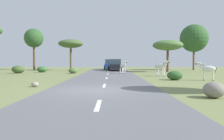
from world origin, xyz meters
TOP-DOWN VIEW (x-y plane):
  - ground_plane at (0.00, 0.00)m, footprint 90.00×90.00m
  - road at (0.44, 0.00)m, footprint 6.00×64.00m
  - lane_markings at (0.44, -1.00)m, footprint 0.16×56.00m
  - zebra_0 at (2.20, 15.12)m, footprint 0.93×1.46m
  - zebra_1 at (5.83, 11.06)m, footprint 1.29×1.44m
  - zebra_2 at (8.36, 6.11)m, footprint 1.48×0.90m
  - car_0 at (1.34, 22.38)m, footprint 2.20×4.43m
  - car_1 at (0.53, 27.48)m, footprint 2.18×4.42m
  - tree_1 at (8.56, 19.56)m, footprint 4.12×4.12m
  - tree_3 at (-12.50, 27.33)m, footprint 3.23×3.23m
  - tree_4 at (-5.73, 24.83)m, footprint 3.93×3.93m
  - tree_5 at (14.46, 25.97)m, footprint 4.58×4.58m
  - bush_0 at (-10.77, 16.53)m, footprint 1.59×1.43m
  - bush_1 at (5.93, 6.51)m, footprint 1.23×1.11m
  - bush_2 at (-8.50, 18.76)m, footprint 1.36×1.23m
  - bush_3 at (-3.89, 16.09)m, footprint 1.10×0.99m
  - rock_0 at (-3.64, 1.74)m, footprint 0.44×0.37m
  - rock_1 at (5.12, -2.22)m, footprint 0.89×0.91m

SIDE VIEW (x-z plane):
  - ground_plane at x=0.00m, z-range 0.00..0.00m
  - road at x=0.44m, z-range 0.00..0.05m
  - lane_markings at x=0.44m, z-range 0.05..0.06m
  - rock_0 at x=-3.64m, z-range 0.00..0.31m
  - bush_3 at x=-3.89m, z-range 0.00..0.66m
  - rock_1 at x=5.12m, z-range 0.00..0.67m
  - bush_1 at x=5.93m, z-range 0.00..0.74m
  - bush_2 at x=-8.50m, z-range 0.00..0.82m
  - bush_0 at x=-10.77m, z-range 0.00..0.95m
  - car_0 at x=1.34m, z-range -0.02..1.72m
  - car_1 at x=0.53m, z-range -0.02..1.72m
  - zebra_2 at x=8.36m, z-range 0.14..1.63m
  - zebra_0 at x=2.20m, z-range 0.19..1.68m
  - zebra_1 at x=5.83m, z-range 0.16..1.78m
  - tree_1 at x=8.56m, z-range 1.45..5.86m
  - tree_4 at x=-5.73m, z-range 1.76..6.74m
  - tree_5 at x=14.46m, z-range 1.48..9.05m
  - tree_3 at x=-12.50m, z-range 1.86..8.91m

